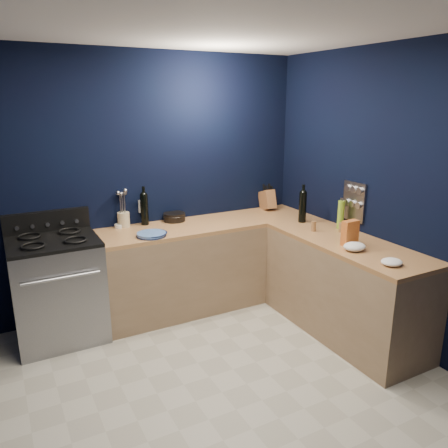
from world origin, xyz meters
TOP-DOWN VIEW (x-y plane):
  - floor at (0.00, 0.00)m, footprint 3.50×3.50m
  - ceiling at (0.00, 0.00)m, footprint 3.50×3.50m
  - wall_back at (0.00, 1.76)m, footprint 3.50×0.02m
  - wall_right at (1.76, 0.00)m, footprint 0.02×3.50m
  - cab_back at (0.60, 1.44)m, footprint 2.30×0.63m
  - top_back at (0.60, 1.44)m, footprint 2.30×0.63m
  - cab_right at (1.44, 0.29)m, footprint 0.63×1.67m
  - top_right at (1.44, 0.29)m, footprint 0.63×1.67m
  - gas_range at (-0.93, 1.42)m, footprint 0.76×0.66m
  - oven_door at (-0.93, 1.10)m, footprint 0.59×0.02m
  - cooktop at (-0.93, 1.42)m, footprint 0.76×0.66m
  - backguard at (-0.93, 1.72)m, footprint 0.76×0.06m
  - spice_panel at (1.74, 0.55)m, footprint 0.02×0.28m
  - wall_outlet at (0.00, 1.74)m, footprint 0.09×0.02m
  - plate_stack at (-0.08, 1.26)m, footprint 0.30×0.30m
  - ramekin at (-0.27, 1.69)m, footprint 0.12×0.12m
  - utensil_crock at (-0.22, 1.69)m, footprint 0.15×0.15m
  - wine_bottle_back at (-0.01, 1.67)m, footprint 0.09×0.09m
  - lemon_basket at (0.31, 1.66)m, footprint 0.25×0.25m
  - knife_block at (1.46, 1.63)m, footprint 0.14×0.26m
  - wine_bottle_right at (1.47, 1.00)m, footprint 0.08×0.08m
  - oil_bottle at (1.66, 0.63)m, footprint 0.08×0.08m
  - spice_jar_near at (1.36, 0.68)m, footprint 0.05×0.05m
  - spice_jar_far at (1.58, 0.53)m, footprint 0.05×0.05m
  - crouton_bag at (1.37, 0.20)m, footprint 0.15×0.08m
  - towel_front at (1.31, 0.07)m, footprint 0.25×0.23m
  - towel_end at (1.31, -0.32)m, footprint 0.21×0.20m

SIDE VIEW (x-z plane):
  - floor at x=0.00m, z-range -0.02..0.00m
  - cab_back at x=0.60m, z-range 0.00..0.86m
  - cab_right at x=1.44m, z-range 0.00..0.86m
  - oven_door at x=-0.93m, z-range 0.24..0.66m
  - gas_range at x=-0.93m, z-range 0.00..0.92m
  - top_back at x=0.60m, z-range 0.86..0.90m
  - top_right at x=1.44m, z-range 0.86..0.90m
  - plate_stack at x=-0.08m, z-range 0.90..0.93m
  - ramekin at x=-0.27m, z-range 0.90..0.94m
  - towel_end at x=1.31m, z-range 0.90..0.95m
  - towel_front at x=1.31m, z-range 0.90..0.97m
  - cooktop at x=-0.93m, z-range 0.92..0.95m
  - lemon_basket at x=0.31m, z-range 0.90..0.99m
  - spice_jar_far at x=1.58m, z-range 0.90..0.99m
  - spice_jar_near at x=1.36m, z-range 0.90..1.00m
  - utensil_crock at x=-0.22m, z-range 0.90..1.05m
  - knife_block at x=1.46m, z-range 0.87..1.14m
  - crouton_bag at x=1.37m, z-range 0.90..1.12m
  - backguard at x=-0.93m, z-range 0.94..1.14m
  - oil_bottle at x=1.66m, z-range 0.90..1.18m
  - wine_bottle_back at x=-0.01m, z-range 0.90..1.22m
  - wine_bottle_right at x=1.47m, z-range 0.90..1.22m
  - wall_outlet at x=0.00m, z-range 1.02..1.15m
  - spice_panel at x=1.74m, z-range 0.99..1.37m
  - wall_back at x=0.00m, z-range 0.00..2.60m
  - wall_right at x=1.76m, z-range 0.00..2.60m
  - ceiling at x=0.00m, z-range 2.60..2.62m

